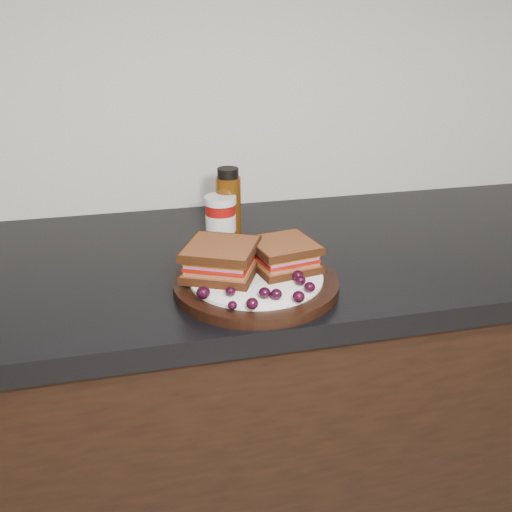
{
  "coord_description": "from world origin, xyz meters",
  "views": [
    {
      "loc": [
        -0.27,
        0.7,
        1.34
      ],
      "look_at": [
        -0.07,
        1.54,
        0.96
      ],
      "focal_mm": 40.0,
      "sensor_mm": 36.0,
      "label": 1
    }
  ],
  "objects_px": {
    "condiment_jar": "(221,219)",
    "oil_bottle": "(228,202)",
    "sandwich_left": "(221,260)",
    "plate": "(256,284)"
  },
  "relations": [
    {
      "from": "condiment_jar",
      "to": "oil_bottle",
      "type": "height_order",
      "value": "oil_bottle"
    },
    {
      "from": "sandwich_left",
      "to": "condiment_jar",
      "type": "distance_m",
      "value": 0.21
    },
    {
      "from": "sandwich_left",
      "to": "condiment_jar",
      "type": "xyz_separation_m",
      "value": [
        0.04,
        0.21,
        -0.0
      ]
    },
    {
      "from": "sandwich_left",
      "to": "plate",
      "type": "bearing_deg",
      "value": 5.53
    },
    {
      "from": "oil_bottle",
      "to": "plate",
      "type": "bearing_deg",
      "value": -90.7
    },
    {
      "from": "condiment_jar",
      "to": "oil_bottle",
      "type": "distance_m",
      "value": 0.04
    },
    {
      "from": "sandwich_left",
      "to": "condiment_jar",
      "type": "height_order",
      "value": "condiment_jar"
    },
    {
      "from": "plate",
      "to": "sandwich_left",
      "type": "bearing_deg",
      "value": 159.87
    },
    {
      "from": "sandwich_left",
      "to": "oil_bottle",
      "type": "bearing_deg",
      "value": 101.76
    },
    {
      "from": "plate",
      "to": "condiment_jar",
      "type": "height_order",
      "value": "condiment_jar"
    }
  ]
}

